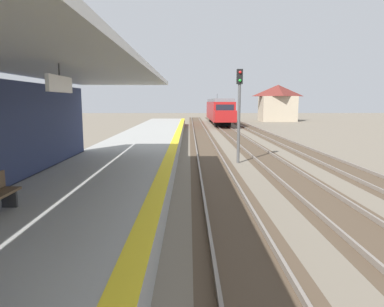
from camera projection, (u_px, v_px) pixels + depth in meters
station_platform at (107, 180)px, 13.34m from camera, size 5.00×80.00×0.91m
track_pair_nearest_platform at (214, 170)px, 17.39m from camera, size 2.34×120.00×0.16m
track_pair_middle at (281, 170)px, 17.42m from camera, size 2.34×120.00×0.16m
track_pair_far_side at (349, 170)px, 17.45m from camera, size 2.34×120.00×0.16m
approaching_train at (219, 110)px, 53.47m from camera, size 2.93×19.60×4.76m
rail_signal_post at (239, 106)px, 19.21m from camera, size 0.32×0.34×5.20m
distant_trackside_house at (278, 102)px, 61.53m from camera, size 6.60×5.28×6.40m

